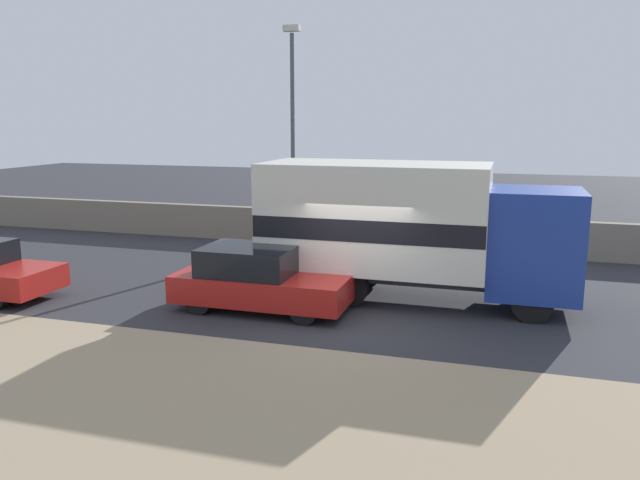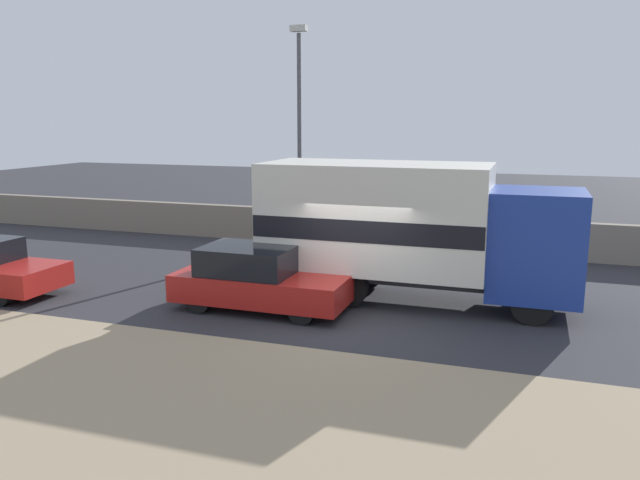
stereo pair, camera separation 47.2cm
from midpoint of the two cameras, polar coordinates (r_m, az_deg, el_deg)
The scene contains 6 objects.
ground_plane at distance 14.10m, azimuth 3.60°, elevation -7.27°, with size 80.00×80.00×0.00m, color #2D2D33.
dirt_shoulder_foreground at distance 9.35m, azimuth -5.57°, elevation -17.12°, with size 60.00×6.80×0.04m.
stone_wall_backdrop at distance 21.48m, azimuth 9.17°, elevation 0.70°, with size 60.00×0.35×1.23m.
street_lamp at distance 21.72m, azimuth -1.27°, elevation 10.71°, with size 0.56×0.28×7.47m.
box_truck at distance 15.23m, azimuth 8.62°, elevation 1.34°, with size 7.50×2.55×3.37m.
car_hatchback at distance 14.71m, azimuth -4.78°, elevation -3.56°, with size 4.10×1.76×1.49m.
Camera 2 is at (3.68, -12.86, 4.43)m, focal length 35.00 mm.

